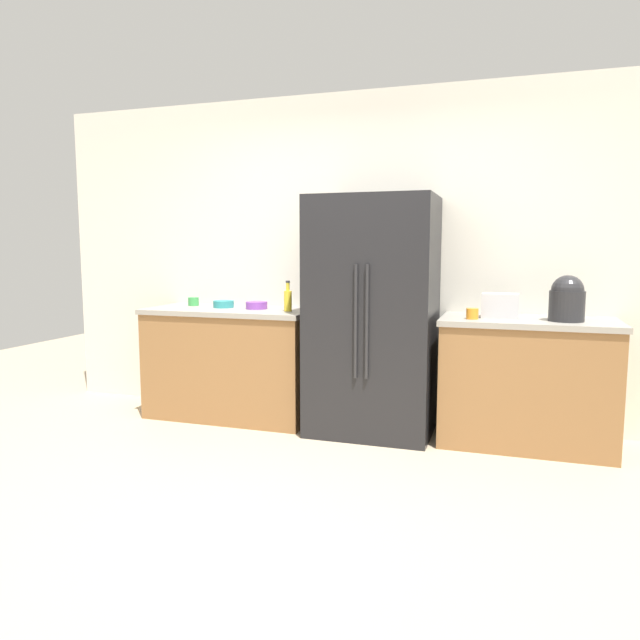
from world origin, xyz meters
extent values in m
plane|color=tan|center=(0.00, 0.00, 0.00)|extent=(11.13, 11.13, 0.00)
cube|color=silver|center=(0.00, 1.82, 1.32)|extent=(5.56, 0.10, 2.64)
cube|color=olive|center=(-1.04, 1.45, 0.43)|extent=(1.36, 0.62, 0.87)
cube|color=gray|center=(-1.04, 1.45, 0.89)|extent=(1.39, 0.65, 0.04)
cube|color=olive|center=(1.28, 1.45, 0.43)|extent=(1.18, 0.62, 0.87)
cube|color=gray|center=(1.28, 1.45, 0.89)|extent=(1.21, 0.65, 0.04)
cube|color=black|center=(0.17, 1.41, 0.89)|extent=(0.92, 0.68, 1.78)
cylinder|color=#262628|center=(0.13, 1.05, 0.89)|extent=(0.02, 0.02, 0.80)
cylinder|color=#262628|center=(0.21, 1.05, 0.89)|extent=(0.02, 0.02, 0.80)
cube|color=silver|center=(1.09, 1.46, 1.00)|extent=(0.25, 0.17, 0.17)
cylinder|color=#262628|center=(1.52, 1.39, 1.01)|extent=(0.23, 0.23, 0.21)
sphere|color=#262628|center=(1.52, 1.39, 1.12)|extent=(0.21, 0.21, 0.21)
cylinder|color=yellow|center=(-0.51, 1.40, 0.99)|extent=(0.06, 0.06, 0.16)
cylinder|color=yellow|center=(-0.51, 1.40, 1.10)|extent=(0.03, 0.03, 0.07)
cylinder|color=#333338|center=(-0.51, 1.40, 1.14)|extent=(0.03, 0.03, 0.02)
cylinder|color=green|center=(-1.46, 1.57, 0.95)|extent=(0.09, 0.09, 0.07)
cylinder|color=orange|center=(0.90, 1.32, 0.95)|extent=(0.09, 0.09, 0.08)
cylinder|color=purple|center=(-0.82, 1.49, 0.94)|extent=(0.18, 0.18, 0.06)
cylinder|color=teal|center=(-1.13, 1.51, 0.94)|extent=(0.17, 0.17, 0.06)
camera|label=1|loc=(1.16, -2.91, 1.40)|focal=33.07mm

